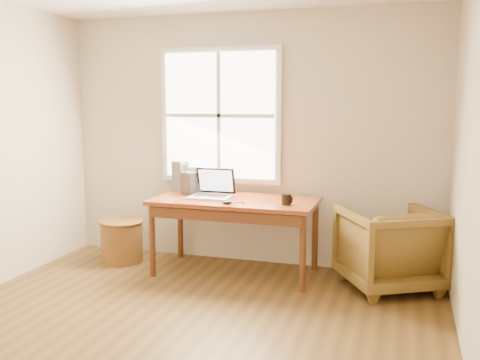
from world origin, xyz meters
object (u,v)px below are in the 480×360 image
(desk, at_px, (235,201))
(coffee_mug, at_px, (286,199))
(wicker_stool, at_px, (122,242))
(cd_stack_a, at_px, (194,179))
(laptop, at_px, (210,182))
(armchair, at_px, (390,248))

(desk, bearing_deg, coffee_mug, -14.93)
(coffee_mug, bearing_deg, wicker_stool, 155.88)
(coffee_mug, bearing_deg, cd_stack_a, 139.76)
(desk, xyz_separation_m, wicker_stool, (-1.27, 0.00, -0.51))
(wicker_stool, relative_size, cd_stack_a, 1.65)
(wicker_stool, xyz_separation_m, laptop, (1.02, -0.05, 0.70))
(wicker_stool, bearing_deg, desk, -0.00)
(armchair, xyz_separation_m, laptop, (-1.72, -0.05, 0.54))
(wicker_stool, bearing_deg, laptop, -2.52)
(laptop, bearing_deg, armchair, 1.29)
(wicker_stool, bearing_deg, armchair, -0.00)
(coffee_mug, bearing_deg, laptop, 153.25)
(coffee_mug, bearing_deg, armchair, -10.77)
(laptop, distance_m, cd_stack_a, 0.43)
(laptop, distance_m, coffee_mug, 0.80)
(coffee_mug, bearing_deg, desk, 145.51)
(cd_stack_a, bearing_deg, coffee_mug, -20.67)
(desk, distance_m, cd_stack_a, 0.62)
(desk, distance_m, laptop, 0.31)
(wicker_stool, relative_size, coffee_mug, 4.33)
(laptop, bearing_deg, desk, 10.12)
(wicker_stool, xyz_separation_m, coffee_mug, (1.81, -0.14, 0.58))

